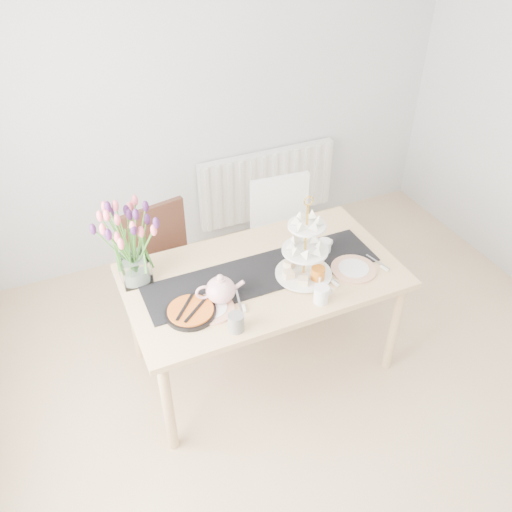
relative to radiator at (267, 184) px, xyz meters
name	(u,v)px	position (x,y,z in m)	size (l,w,h in m)	color
room_shell	(378,270)	(-0.50, -2.19, 0.85)	(4.50, 4.50, 4.50)	tan
radiator	(267,184)	(0.00, 0.00, 0.00)	(1.20, 0.08, 0.60)	white
dining_table	(263,283)	(-0.68, -1.40, 0.22)	(1.60, 0.90, 0.75)	tan
chair_brown	(165,264)	(-1.13, -0.82, 0.09)	(0.54, 0.54, 0.92)	#391B15
chair_white	(285,229)	(-0.20, -0.75, 0.07)	(0.47, 0.47, 0.89)	white
table_runner	(263,273)	(-0.68, -1.40, 0.30)	(1.40, 0.35, 0.01)	black
tulip_vase	(129,233)	(-1.37, -1.16, 0.63)	(0.60, 0.60, 0.51)	silver
cake_stand	(305,257)	(-0.47, -1.51, 0.44)	(0.33, 0.33, 0.49)	gold
teapot	(221,290)	(-0.99, -1.53, 0.38)	(0.26, 0.21, 0.17)	silver
cream_jug	(324,246)	(-0.25, -1.36, 0.34)	(0.08, 0.08, 0.08)	white
tart_tin	(191,312)	(-1.18, -1.55, 0.32)	(0.28, 0.28, 0.03)	black
mug_grey	(236,322)	(-1.00, -1.76, 0.35)	(0.09, 0.09, 0.10)	slate
mug_white	(321,294)	(-0.49, -1.75, 0.35)	(0.08, 0.08, 0.10)	white
mug_orange	(318,275)	(-0.42, -1.59, 0.35)	(0.08, 0.08, 0.10)	#CB6816
plate_left	(212,309)	(-1.06, -1.57, 0.31)	(0.24, 0.24, 0.01)	silver
plate_right	(354,269)	(-0.18, -1.59, 0.31)	(0.27, 0.27, 0.01)	silver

